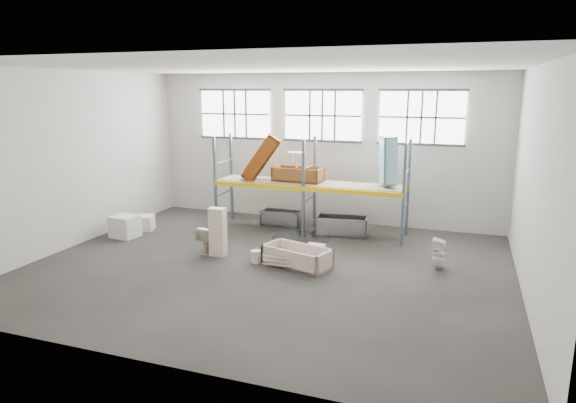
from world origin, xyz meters
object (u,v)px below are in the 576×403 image
at_px(cistern_tall, 218,232).
at_px(blue_tub_upright, 388,160).
at_px(steel_tub_left, 282,218).
at_px(bucket, 256,256).
at_px(steel_tub_right, 342,226).
at_px(carton_near, 125,226).
at_px(rust_tub_flat, 298,174).
at_px(toilet_white, 440,254).
at_px(toilet_beige, 210,239).
at_px(bathtub_beige, 297,257).

bearing_deg(cistern_tall, blue_tub_upright, 36.70).
distance_m(steel_tub_left, bucket, 3.79).
bearing_deg(steel_tub_right, carton_near, -158.44).
relative_size(rust_tub_flat, bucket, 4.86).
height_order(steel_tub_right, blue_tub_upright, blue_tub_upright).
xyz_separation_m(cistern_tall, steel_tub_right, (2.71, 3.11, -0.38)).
distance_m(toilet_white, steel_tub_left, 5.84).
bearing_deg(carton_near, toilet_beige, -7.95).
relative_size(cistern_tall, toilet_white, 1.68).
height_order(cistern_tall, steel_tub_right, cistern_tall).
bearing_deg(toilet_beige, blue_tub_upright, -137.92).
bearing_deg(toilet_white, bathtub_beige, -68.85).
height_order(steel_tub_left, rust_tub_flat, rust_tub_flat).
height_order(toilet_beige, steel_tub_right, toilet_beige).
xyz_separation_m(steel_tub_right, blue_tub_upright, (1.33, 0.11, 2.11)).
bearing_deg(blue_tub_upright, steel_tub_right, -175.23).
bearing_deg(bucket, bathtub_beige, 4.45).
bearing_deg(steel_tub_left, rust_tub_flat, -27.66).
xyz_separation_m(toilet_beige, cistern_tall, (0.37, -0.20, 0.29)).
height_order(toilet_white, carton_near, toilet_white).
bearing_deg(cistern_tall, steel_tub_right, 47.06).
xyz_separation_m(bathtub_beige, carton_near, (-5.84, 0.72, 0.08)).
distance_m(bathtub_beige, toilet_beige, 2.68).
bearing_deg(rust_tub_flat, cistern_tall, -110.66).
relative_size(bathtub_beige, bucket, 5.41).
bearing_deg(bathtub_beige, blue_tub_upright, 78.12).
distance_m(toilet_white, blue_tub_upright, 3.49).
bearing_deg(bathtub_beige, carton_near, -171.07).
relative_size(toilet_white, steel_tub_left, 0.59).
bearing_deg(rust_tub_flat, bucket, -90.49).
relative_size(steel_tub_right, blue_tub_upright, 1.11).
relative_size(steel_tub_left, blue_tub_upright, 0.95).
distance_m(toilet_white, bucket, 4.71).
xyz_separation_m(bathtub_beige, bucket, (-1.11, -0.09, -0.09)).
bearing_deg(rust_tub_flat, toilet_beige, -117.66).
distance_m(toilet_beige, carton_near, 3.20).
xyz_separation_m(steel_tub_left, blue_tub_upright, (3.49, -0.35, 2.15)).
bearing_deg(steel_tub_right, bathtub_beige, -97.39).
height_order(rust_tub_flat, carton_near, rust_tub_flat).
relative_size(steel_tub_right, carton_near, 2.05).
bearing_deg(cistern_tall, bucket, -9.65).
height_order(cistern_tall, bucket, cistern_tall).
bearing_deg(rust_tub_flat, toilet_white, -26.65).
bearing_deg(toilet_white, toilet_beige, -78.30).
bearing_deg(toilet_beige, steel_tub_right, -128.96).
relative_size(steel_tub_left, bucket, 4.21).
bearing_deg(rust_tub_flat, carton_near, -151.53).
height_order(cistern_tall, blue_tub_upright, blue_tub_upright).
height_order(bathtub_beige, toilet_white, toilet_white).
relative_size(blue_tub_upright, bucket, 4.44).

